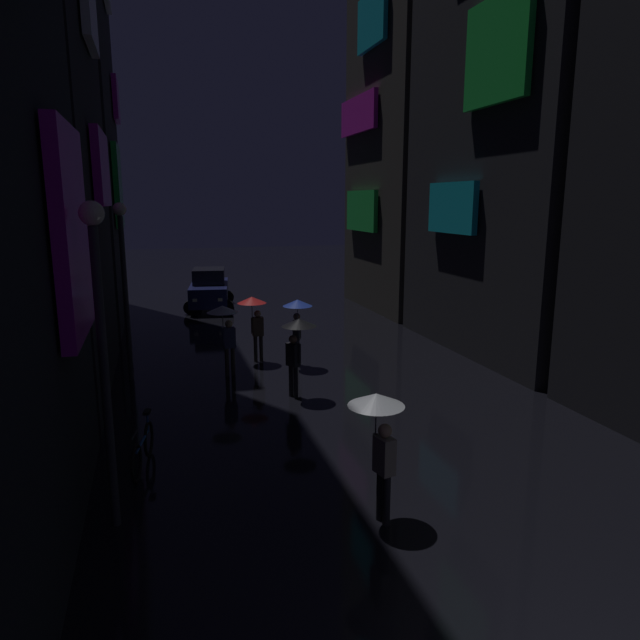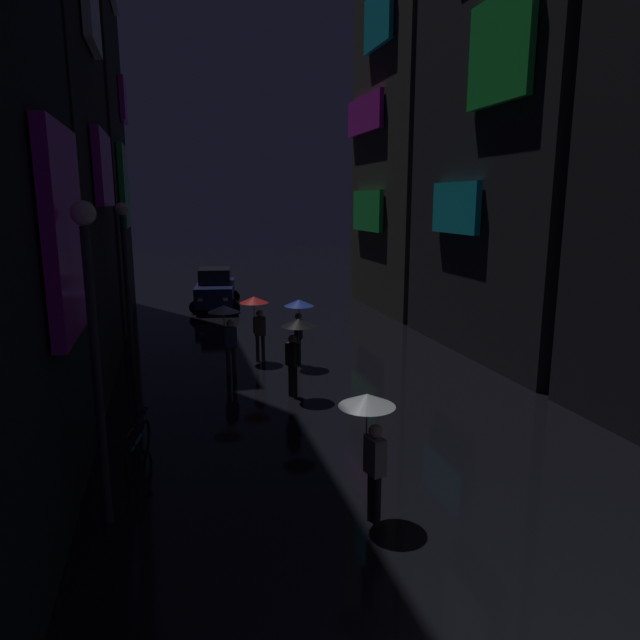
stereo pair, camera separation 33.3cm
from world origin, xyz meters
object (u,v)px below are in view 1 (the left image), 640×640
(bicycle_parked_at_storefront, at_px, (143,449))
(streetlamp_left_far, at_px, (124,270))
(pedestrian_far_right_clear, at_px, (225,321))
(pedestrian_foreground_left_blue, at_px, (297,314))
(pedestrian_midstreet_centre_clear, at_px, (379,422))
(pedestrian_foreground_right_red, at_px, (254,311))
(car_distant, at_px, (209,289))
(pedestrian_midstreet_left_black, at_px, (297,336))
(streetlamp_left_near, at_px, (101,329))

(bicycle_parked_at_storefront, height_order, streetlamp_left_far, streetlamp_left_far)
(pedestrian_far_right_clear, bearing_deg, bicycle_parked_at_storefront, -112.76)
(pedestrian_foreground_left_blue, bearing_deg, pedestrian_midstreet_centre_clear, -95.79)
(pedestrian_far_right_clear, xyz_separation_m, pedestrian_foreground_left_blue, (2.26, 0.42, 0.00))
(pedestrian_far_right_clear, relative_size, bicycle_parked_at_storefront, 1.18)
(pedestrian_midstreet_centre_clear, bearing_deg, pedestrian_foreground_right_red, 91.78)
(bicycle_parked_at_storefront, bearing_deg, car_distant, 80.08)
(streetlamp_left_far, bearing_deg, car_distant, 72.76)
(pedestrian_foreground_right_red, bearing_deg, car_distant, 92.71)
(bicycle_parked_at_storefront, relative_size, streetlamp_left_far, 0.36)
(pedestrian_midstreet_left_black, height_order, car_distant, pedestrian_midstreet_left_black)
(pedestrian_midstreet_left_black, height_order, streetlamp_left_near, streetlamp_left_near)
(car_distant, bearing_deg, pedestrian_midstreet_left_black, -85.95)
(pedestrian_foreground_left_blue, bearing_deg, pedestrian_midstreet_left_black, -104.15)
(pedestrian_foreground_left_blue, height_order, bicycle_parked_at_storefront, pedestrian_foreground_left_blue)
(pedestrian_midstreet_left_black, relative_size, bicycle_parked_at_storefront, 1.18)
(bicycle_parked_at_storefront, bearing_deg, streetlamp_left_far, 93.92)
(pedestrian_foreground_right_red, bearing_deg, pedestrian_midstreet_left_black, -82.39)
(pedestrian_far_right_clear, height_order, car_distant, pedestrian_far_right_clear)
(pedestrian_midstreet_centre_clear, relative_size, pedestrian_foreground_left_blue, 1.00)
(pedestrian_midstreet_centre_clear, bearing_deg, streetlamp_left_near, 165.90)
(pedestrian_foreground_right_red, distance_m, streetlamp_left_near, 9.53)
(pedestrian_far_right_clear, bearing_deg, car_distant, 86.86)
(pedestrian_far_right_clear, distance_m, streetlamp_left_near, 7.98)
(pedestrian_far_right_clear, height_order, bicycle_parked_at_storefront, pedestrian_far_right_clear)
(car_distant, height_order, streetlamp_left_near, streetlamp_left_near)
(pedestrian_far_right_clear, relative_size, pedestrian_foreground_left_blue, 1.00)
(pedestrian_far_right_clear, relative_size, pedestrian_foreground_right_red, 1.00)
(streetlamp_left_far, bearing_deg, streetlamp_left_near, -90.00)
(pedestrian_midstreet_left_black, distance_m, streetlamp_left_near, 6.71)
(pedestrian_foreground_left_blue, bearing_deg, pedestrian_foreground_right_red, 144.27)
(pedestrian_foreground_right_red, height_order, streetlamp_left_far, streetlamp_left_far)
(streetlamp_left_far, bearing_deg, pedestrian_far_right_clear, -9.85)
(pedestrian_far_right_clear, height_order, pedestrian_midstreet_centre_clear, same)
(pedestrian_foreground_left_blue, bearing_deg, car_distant, 98.85)
(pedestrian_midstreet_centre_clear, bearing_deg, streetlamp_left_far, 114.56)
(pedestrian_foreground_right_red, height_order, bicycle_parked_at_storefront, pedestrian_foreground_right_red)
(pedestrian_midstreet_centre_clear, height_order, pedestrian_foreground_left_blue, same)
(car_distant, xyz_separation_m, streetlamp_left_far, (-3.28, -10.56, 2.25))
(pedestrian_midstreet_left_black, bearing_deg, bicycle_parked_at_storefront, -141.51)
(pedestrian_far_right_clear, xyz_separation_m, pedestrian_midstreet_left_black, (1.55, -2.37, 0.00))
(pedestrian_foreground_right_red, xyz_separation_m, streetlamp_left_near, (-3.74, -8.63, 1.53))
(pedestrian_foreground_left_blue, xyz_separation_m, pedestrian_midstreet_left_black, (-0.70, -2.79, 0.00))
(pedestrian_foreground_right_red, distance_m, bicycle_parked_at_storefront, 7.58)
(pedestrian_foreground_right_red, bearing_deg, streetlamp_left_far, -167.78)
(pedestrian_foreground_right_red, relative_size, pedestrian_foreground_left_blue, 1.00)
(pedestrian_far_right_clear, bearing_deg, streetlamp_left_far, 170.15)
(bicycle_parked_at_storefront, bearing_deg, streetlamp_left_near, -101.70)
(pedestrian_foreground_right_red, bearing_deg, pedestrian_foreground_left_blue, -35.73)
(pedestrian_far_right_clear, bearing_deg, pedestrian_foreground_left_blue, 10.48)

